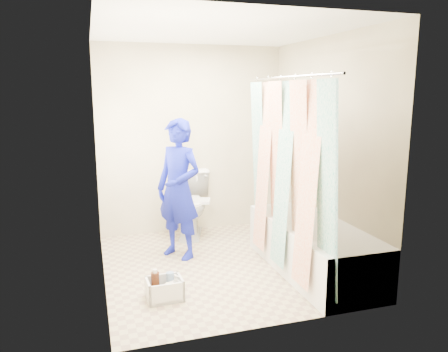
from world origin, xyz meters
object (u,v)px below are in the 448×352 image
object	(u,v)px
plumber	(179,189)
bathtub	(312,246)
toilet	(191,204)
cleaning_caddy	(166,289)

from	to	relation	value
plumber	bathtub	bearing A→B (deg)	17.19
bathtub	toilet	bearing A→B (deg)	121.58
bathtub	cleaning_caddy	size ratio (longest dim) A/B	5.41
bathtub	plumber	distance (m)	1.55
bathtub	toilet	distance (m)	1.77
plumber	toilet	bearing A→B (deg)	118.40
plumber	cleaning_caddy	xyz separation A→B (m)	(-0.33, -0.99, -0.68)
toilet	cleaning_caddy	world-z (taller)	toilet
bathtub	plumber	world-z (taller)	plumber
cleaning_caddy	toilet	bearing A→B (deg)	67.81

